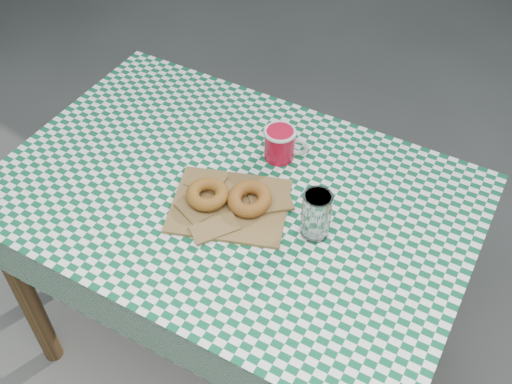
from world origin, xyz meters
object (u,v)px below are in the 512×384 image
(coffee_mug, at_px, (280,144))
(drinking_glass, at_px, (316,215))
(table, at_px, (235,281))
(paper_bag, at_px, (230,205))

(coffee_mug, relative_size, drinking_glass, 1.28)
(coffee_mug, xyz_separation_m, drinking_glass, (0.22, -0.17, 0.02))
(table, height_order, paper_bag, paper_bag)
(table, height_order, coffee_mug, coffee_mug)
(table, relative_size, drinking_glass, 9.43)
(table, distance_m, paper_bag, 0.39)
(table, bearing_deg, drinking_glass, -4.06)
(paper_bag, height_order, drinking_glass, drinking_glass)
(paper_bag, relative_size, coffee_mug, 1.76)
(coffee_mug, distance_m, drinking_glass, 0.28)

